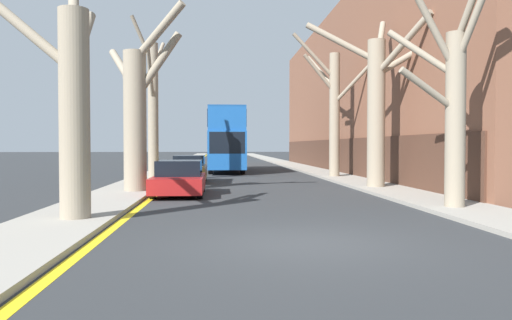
# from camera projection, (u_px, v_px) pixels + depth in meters

# --- Properties ---
(ground_plane) EXTENTS (300.00, 300.00, 0.00)m
(ground_plane) POSITION_uv_depth(u_px,v_px,m) (304.00, 243.00, 9.71)
(ground_plane) COLOR #2B2D30
(sidewalk_left) EXTENTS (2.37, 120.00, 0.12)m
(sidewalk_left) POSITION_uv_depth(u_px,v_px,m) (186.00, 161.00, 59.13)
(sidewalk_left) COLOR gray
(sidewalk_left) RESTS_ON ground
(sidewalk_right) EXTENTS (2.37, 120.00, 0.12)m
(sidewalk_right) POSITION_uv_depth(u_px,v_px,m) (278.00, 161.00, 59.95)
(sidewalk_right) COLOR gray
(sidewalk_right) RESTS_ON ground
(building_facade_right) EXTENTS (10.08, 43.47, 11.81)m
(building_facade_right) POSITION_uv_depth(u_px,v_px,m) (398.00, 92.00, 36.91)
(building_facade_right) COLOR brown
(building_facade_right) RESTS_ON ground
(kerb_line_stripe) EXTENTS (0.24, 120.00, 0.01)m
(kerb_line_stripe) POSITION_uv_depth(u_px,v_px,m) (198.00, 162.00, 59.23)
(kerb_line_stripe) COLOR yellow
(kerb_line_stripe) RESTS_ON ground
(street_tree_left_0) EXTENTS (3.16, 2.07, 6.62)m
(street_tree_left_0) POSITION_uv_depth(u_px,v_px,m) (71.00, 101.00, 12.28)
(street_tree_left_0) COLOR gray
(street_tree_left_0) RESTS_ON ground
(street_tree_left_1) EXTENTS (3.75, 4.32, 7.38)m
(street_tree_left_1) POSITION_uv_depth(u_px,v_px,m) (136.00, 110.00, 19.79)
(street_tree_left_1) COLOR gray
(street_tree_left_1) RESTS_ON ground
(street_tree_left_2) EXTENTS (1.63, 3.44, 8.62)m
(street_tree_left_2) POSITION_uv_depth(u_px,v_px,m) (153.00, 106.00, 26.40)
(street_tree_left_2) COLOR gray
(street_tree_left_2) RESTS_ON ground
(street_tree_right_0) EXTENTS (2.53, 3.11, 7.62)m
(street_tree_right_0) POSITION_uv_depth(u_px,v_px,m) (454.00, 100.00, 14.43)
(street_tree_right_0) COLOR gray
(street_tree_right_0) RESTS_ON ground
(street_tree_right_1) EXTENTS (5.30, 4.60, 7.76)m
(street_tree_right_1) POSITION_uv_depth(u_px,v_px,m) (377.00, 102.00, 21.72)
(street_tree_right_1) COLOR gray
(street_tree_right_1) RESTS_ON ground
(street_tree_right_2) EXTENTS (4.18, 4.57, 8.46)m
(street_tree_right_2) POSITION_uv_depth(u_px,v_px,m) (333.00, 108.00, 29.23)
(street_tree_right_2) COLOR gray
(street_tree_right_2) RESTS_ON ground
(double_decker_bus) EXTENTS (2.55, 10.13, 4.52)m
(double_decker_bus) POSITION_uv_depth(u_px,v_px,m) (226.00, 137.00, 36.59)
(double_decker_bus) COLOR #19519E
(double_decker_bus) RESTS_ON ground
(parked_car_0) EXTENTS (1.90, 4.31, 1.33)m
(parked_car_0) POSITION_uv_depth(u_px,v_px,m) (179.00, 179.00, 19.23)
(parked_car_0) COLOR maroon
(parked_car_0) RESTS_ON ground
(parked_car_1) EXTENTS (1.73, 4.26, 1.40)m
(parked_car_1) POSITION_uv_depth(u_px,v_px,m) (189.00, 170.00, 25.87)
(parked_car_1) COLOR olive
(parked_car_1) RESTS_ON ground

